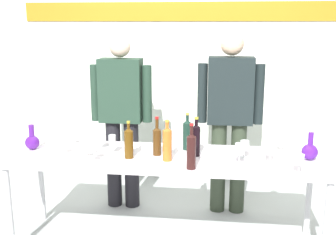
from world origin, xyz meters
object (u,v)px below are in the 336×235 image
(presenter_right, at_px, (230,112))
(wine_glass_left_2, at_px, (85,145))
(presenter_left, at_px, (122,113))
(decanter_blue_right, at_px, (310,151))
(wine_glass_left_0, at_px, (74,132))
(wine_glass_right_2, at_px, (270,148))
(wine_glass_right_0, at_px, (239,149))
(wine_bottle_1, at_px, (129,142))
(wine_bottle_0, at_px, (196,139))
(wine_glass_right_1, at_px, (245,146))
(wine_bottle_4, at_px, (191,150))
(wine_bottle_2, at_px, (187,134))
(wine_glass_left_1, at_px, (91,147))
(wine_glass_left_4, at_px, (60,143))
(wine_glass_left_5, at_px, (101,138))
(wine_glass_left_3, at_px, (112,140))
(wine_glass_right_3, at_px, (282,140))
(wine_bottle_3, at_px, (167,143))
(wine_glass_right_4, at_px, (299,160))
(wine_bottle_5, at_px, (157,140))
(decanter_blue_left, at_px, (32,141))
(display_table, at_px, (166,162))

(presenter_right, xyz_separation_m, wine_glass_left_2, (-1.11, -0.80, -0.11))
(presenter_left, bearing_deg, decanter_blue_right, -21.84)
(wine_glass_left_0, xyz_separation_m, wine_glass_right_2, (1.60, -0.33, 0.01))
(wine_glass_right_0, bearing_deg, wine_bottle_1, 176.11)
(wine_bottle_0, height_order, wine_glass_right_1, wine_bottle_0)
(decanter_blue_right, height_order, wine_glass_right_0, decanter_blue_right)
(decanter_blue_right, relative_size, wine_bottle_4, 0.65)
(wine_bottle_2, distance_m, wine_bottle_4, 0.46)
(wine_glass_left_1, relative_size, wine_glass_left_2, 1.13)
(wine_bottle_2, height_order, wine_glass_left_4, wine_bottle_2)
(presenter_left, bearing_deg, wine_glass_right_0, -37.57)
(wine_glass_left_5, bearing_deg, presenter_right, 27.57)
(wine_glass_left_2, bearing_deg, wine_glass_left_3, 33.90)
(wine_bottle_0, relative_size, wine_glass_right_3, 2.15)
(wine_glass_left_1, bearing_deg, wine_bottle_1, 28.74)
(wine_glass_right_0, bearing_deg, wine_glass_left_1, -175.69)
(decanter_blue_right, relative_size, wine_glass_right_3, 1.49)
(wine_bottle_3, height_order, wine_glass_left_1, wine_bottle_3)
(wine_glass_right_0, bearing_deg, wine_glass_right_3, 45.57)
(presenter_right, bearing_deg, wine_glass_left_3, -143.96)
(wine_bottle_3, height_order, wine_glass_right_4, wine_bottle_3)
(wine_bottle_0, distance_m, wine_glass_left_0, 1.07)
(wine_bottle_2, bearing_deg, wine_bottle_4, -82.16)
(wine_glass_left_4, xyz_separation_m, wine_glass_right_3, (1.72, 0.32, -0.00))
(wine_bottle_5, relative_size, wine_glass_right_0, 1.90)
(decanter_blue_left, xyz_separation_m, wine_glass_right_2, (1.89, -0.13, 0.05))
(wine_bottle_0, xyz_separation_m, wine_glass_right_3, (0.68, 0.19, -0.04))
(wine_bottle_0, distance_m, wine_glass_left_2, 0.85)
(wine_bottle_2, bearing_deg, wine_glass_left_4, -163.40)
(wine_glass_left_0, height_order, wine_glass_right_2, wine_glass_right_2)
(decanter_blue_right, bearing_deg, wine_glass_left_5, 176.89)
(wine_glass_left_3, height_order, wine_glass_right_3, wine_glass_left_3)
(wine_glass_left_4, bearing_deg, presenter_right, 30.52)
(wine_bottle_1, bearing_deg, wine_bottle_0, 12.76)
(wine_bottle_3, xyz_separation_m, wine_bottle_4, (0.19, -0.16, 0.00))
(decanter_blue_right, bearing_deg, wine_bottle_1, -174.92)
(wine_bottle_0, bearing_deg, presenter_left, 138.81)
(decanter_blue_left, relative_size, wine_glass_right_4, 1.48)
(wine_bottle_2, bearing_deg, wine_glass_right_4, -30.79)
(presenter_left, bearing_deg, wine_glass_left_3, -83.17)
(wine_bottle_2, distance_m, wine_glass_right_0, 0.52)
(wine_glass_left_0, bearing_deg, wine_glass_right_1, -8.72)
(wine_glass_right_2, distance_m, wine_glass_right_3, 0.33)
(wine_bottle_4, height_order, wine_glass_right_4, wine_bottle_4)
(wine_bottle_5, distance_m, wine_glass_left_3, 0.36)
(wine_bottle_2, height_order, wine_glass_right_1, wine_bottle_2)
(wine_bottle_3, relative_size, wine_glass_left_2, 2.21)
(decanter_blue_right, relative_size, wine_bottle_0, 0.70)
(wine_glass_left_4, bearing_deg, decanter_blue_right, 4.10)
(display_table, bearing_deg, wine_glass_right_4, -17.00)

